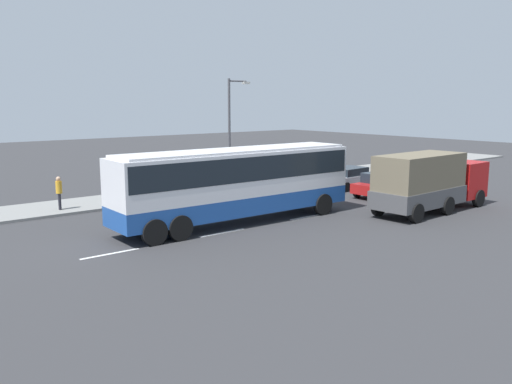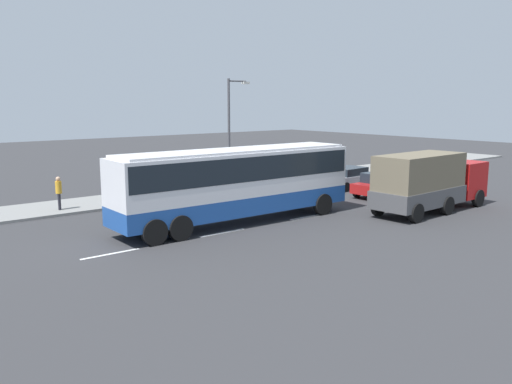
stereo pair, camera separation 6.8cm
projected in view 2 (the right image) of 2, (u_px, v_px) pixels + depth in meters
name	position (u px, v px, depth m)	size (l,w,h in m)	color
ground_plane	(227.00, 221.00, 26.10)	(120.00, 120.00, 0.00)	#333335
sidewalk_curb	(148.00, 197.00, 32.33)	(80.00, 4.00, 0.15)	gray
lane_centreline	(89.00, 258.00, 19.99)	(25.66, 0.16, 0.01)	white
coach_bus	(237.00, 178.00, 25.34)	(12.47, 2.83, 3.57)	#1E4C9E
cargo_truck	(429.00, 181.00, 28.12)	(7.98, 2.71, 3.12)	red
car_red_compact	(385.00, 184.00, 32.80)	(4.64, 1.94, 1.49)	#B21919
car_silver_hatch	(349.00, 177.00, 35.94)	(4.30, 2.18, 1.41)	silver
pedestrian_near_curb	(130.00, 181.00, 31.96)	(0.32, 0.32, 1.61)	black
pedestrian_at_crossing	(59.00, 191.00, 27.96)	(0.32, 0.32, 1.76)	black
street_lamp	(231.00, 127.00, 34.00)	(1.69, 0.24, 7.05)	#47474C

